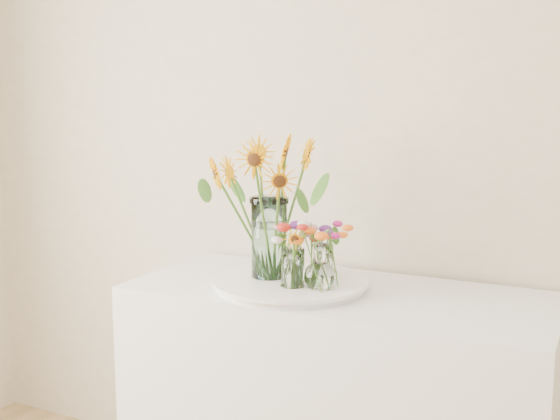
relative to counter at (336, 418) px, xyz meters
The scene contains 10 objects.
counter is the anchor object (origin of this frame).
tray 0.49m from the counter, 161.07° to the right, with size 0.50×0.50×0.03m, color white.
mason_jar 0.66m from the counter, 168.58° to the right, with size 0.12×0.12×0.28m, color #AAD5CA.
sunflower_bouquet 0.77m from the counter, 168.58° to the right, with size 0.62×0.62×0.52m, color #FFA805, non-canonical shape.
small_vase_a 0.56m from the counter, 130.17° to the right, with size 0.07×0.07×0.13m, color white.
wildflower_posy_a 0.61m from the counter, 130.17° to the right, with size 0.17×0.17×0.22m, color orange, non-canonical shape.
small_vase_b 0.56m from the counter, 102.30° to the right, with size 0.10×0.10×0.15m, color white, non-canonical shape.
wildflower_posy_b 0.60m from the counter, 102.30° to the right, with size 0.23×0.23×0.24m, color orange, non-canonical shape.
small_vase_c 0.54m from the counter, 153.87° to the left, with size 0.07×0.07×0.12m, color white.
wildflower_posy_c 0.58m from the counter, 153.87° to the left, with size 0.21×0.21×0.21m, color orange, non-canonical shape.
Camera 1 is at (0.70, -0.18, 1.53)m, focal length 45.00 mm.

